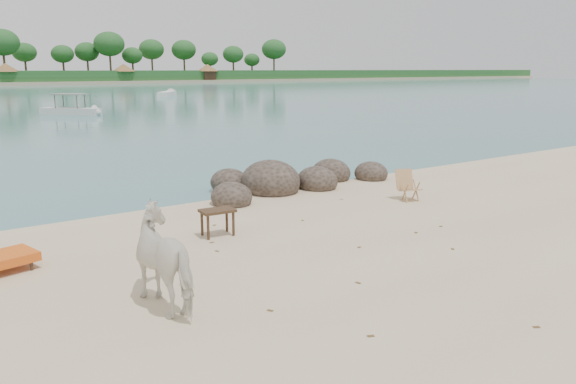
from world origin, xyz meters
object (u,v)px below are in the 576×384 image
(boulders, at_px, (288,182))
(side_table, at_px, (218,224))
(cow, at_px, (170,259))
(deck_chair, at_px, (411,187))

(boulders, relative_size, side_table, 9.05)
(cow, bearing_deg, boulders, -143.59)
(side_table, height_order, deck_chair, deck_chair)
(boulders, xyz_separation_m, cow, (-6.31, -5.83, 0.51))
(deck_chair, bearing_deg, boulders, 139.37)
(side_table, bearing_deg, deck_chair, 4.38)
(cow, height_order, side_table, cow)
(boulders, bearing_deg, cow, -137.24)
(boulders, relative_size, cow, 3.69)
(boulders, height_order, deck_chair, boulders)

